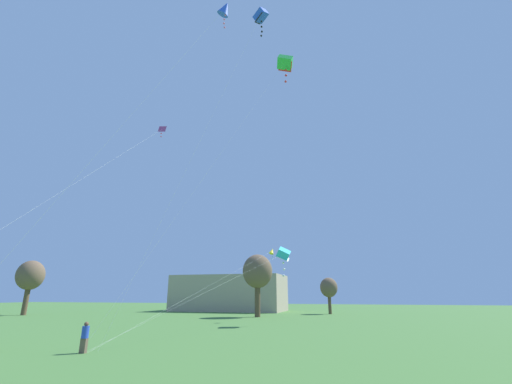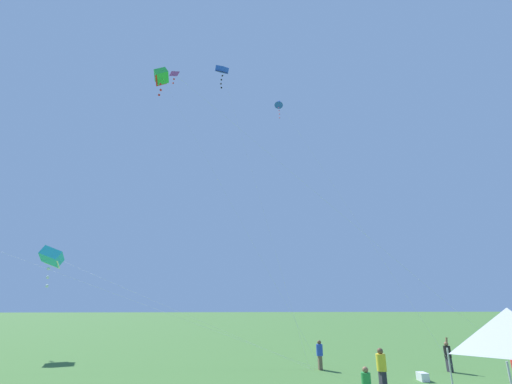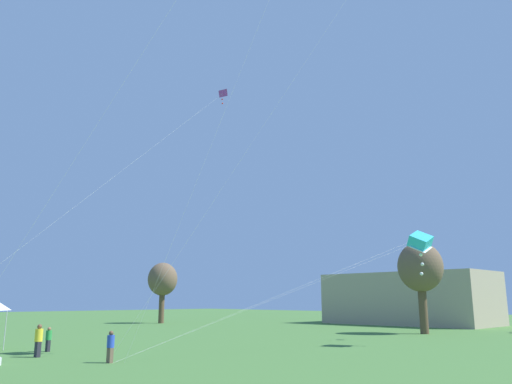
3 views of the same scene
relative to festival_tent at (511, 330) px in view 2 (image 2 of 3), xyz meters
name	(u,v)px [view 2 (image 2 of 3)]	position (x,y,z in m)	size (l,w,h in m)	color
festival_tent	(511,330)	(0.00, 0.00, 0.00)	(2.79, 2.79, 3.73)	#B7B7BC
cooler_box	(423,377)	(8.94, -1.68, -2.92)	(0.60, 0.41, 0.39)	white
person_blue_shirt	(320,354)	(12.11, 2.88, -2.24)	(0.38, 0.38, 1.61)	brown
person_black_shirt	(448,355)	(11.04, -4.40, -2.22)	(0.38, 0.38, 1.85)	#282833
person_yellow_shirt	(382,368)	(6.82, 1.24, -2.13)	(0.43, 0.43, 1.82)	#282833
kite_blue_box_0	(222,70)	(20.44, 9.87, 23.93)	(8.57, 7.16, 27.80)	silver
kite_purple_delta_2	(178,77)	(9.69, 12.10, 15.17)	(2.62, 19.75, 18.88)	silver
kite_cyan_box_3	(52,257)	(19.34, 23.34, 4.22)	(8.18, 21.01, 8.29)	silver
kite_blue_diamond_4	(279,103)	(19.35, 4.05, 19.48)	(9.50, 9.22, 23.32)	silver
kite_green_box_5	(161,77)	(21.36, 16.36, 23.56)	(10.33, 14.39, 27.60)	silver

